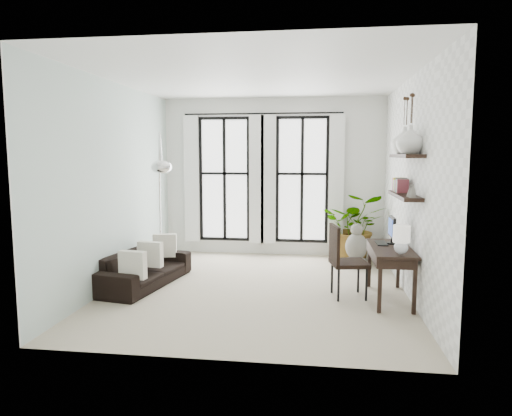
% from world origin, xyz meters
% --- Properties ---
extents(floor, '(5.00, 5.00, 0.00)m').
position_xyz_m(floor, '(0.00, 0.00, 0.00)').
color(floor, '#B7AB92').
rests_on(floor, ground).
extents(ceiling, '(5.00, 5.00, 0.00)m').
position_xyz_m(ceiling, '(0.00, 0.00, 3.20)').
color(ceiling, white).
rests_on(ceiling, wall_back).
extents(wall_left, '(0.00, 5.00, 5.00)m').
position_xyz_m(wall_left, '(-2.25, 0.00, 1.60)').
color(wall_left, silver).
rests_on(wall_left, floor).
extents(wall_right, '(0.00, 5.00, 5.00)m').
position_xyz_m(wall_right, '(2.25, 0.00, 1.60)').
color(wall_right, white).
rests_on(wall_right, floor).
extents(wall_back, '(4.50, 0.00, 4.50)m').
position_xyz_m(wall_back, '(0.00, 2.50, 1.60)').
color(wall_back, white).
rests_on(wall_back, floor).
extents(windows, '(3.26, 0.13, 2.65)m').
position_xyz_m(windows, '(-0.20, 2.43, 1.56)').
color(windows, white).
rests_on(windows, wall_back).
extents(wall_shelves, '(0.25, 1.30, 0.60)m').
position_xyz_m(wall_shelves, '(2.11, -0.24, 1.73)').
color(wall_shelves, black).
rests_on(wall_shelves, wall_right).
extents(sofa, '(1.05, 1.97, 0.55)m').
position_xyz_m(sofa, '(-1.80, -0.03, 0.27)').
color(sofa, black).
rests_on(sofa, floor).
extents(throw_pillows, '(0.40, 1.52, 0.40)m').
position_xyz_m(throw_pillows, '(-1.70, -0.03, 0.50)').
color(throw_pillows, beige).
rests_on(throw_pillows, sofa).
extents(plant, '(1.32, 1.18, 1.33)m').
position_xyz_m(plant, '(1.65, 2.15, 0.67)').
color(plant, '#2D7228').
rests_on(plant, floor).
extents(desk, '(0.55, 1.29, 1.16)m').
position_xyz_m(desk, '(1.95, -0.33, 0.72)').
color(desk, black).
rests_on(desk, floor).
extents(desk_chair, '(0.59, 0.59, 1.06)m').
position_xyz_m(desk_chair, '(1.29, -0.25, 0.60)').
color(desk_chair, black).
rests_on(desk_chair, floor).
extents(arc_lamp, '(0.74, 1.35, 2.43)m').
position_xyz_m(arc_lamp, '(-1.70, 0.52, 1.87)').
color(arc_lamp, silver).
rests_on(arc_lamp, floor).
extents(buddha, '(0.45, 0.45, 0.81)m').
position_xyz_m(buddha, '(1.64, 1.62, 0.34)').
color(buddha, slate).
rests_on(buddha, floor).
extents(vase_a, '(0.37, 0.37, 0.38)m').
position_xyz_m(vase_a, '(2.11, -0.53, 2.27)').
color(vase_a, white).
rests_on(vase_a, shelf_upper).
extents(vase_b, '(0.37, 0.37, 0.38)m').
position_xyz_m(vase_b, '(2.11, -0.13, 2.27)').
color(vase_b, white).
rests_on(vase_b, shelf_upper).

